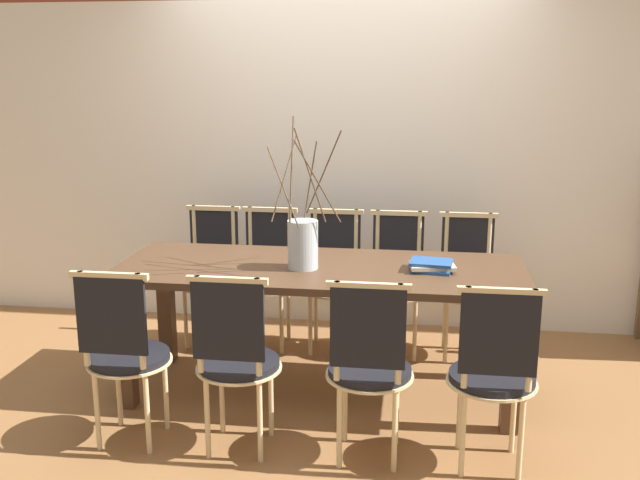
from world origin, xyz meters
TOP-DOWN VIEW (x-y plane):
  - ground_plane at (0.00, 0.00)m, footprint 16.00×16.00m
  - wall_rear at (0.00, 1.24)m, footprint 12.00×0.06m
  - dining_table at (0.00, 0.00)m, footprint 2.26×0.86m
  - chair_near_leftend at (-0.86, -0.71)m, footprint 0.42×0.42m
  - chair_near_left at (-0.30, -0.71)m, footprint 0.42×0.42m
  - chair_near_center at (0.33, -0.71)m, footprint 0.42×0.42m
  - chair_near_right at (0.89, -0.71)m, footprint 0.42×0.42m
  - chair_far_leftend at (-0.85, 0.71)m, footprint 0.42×0.42m
  - chair_far_left at (-0.45, 0.71)m, footprint 0.42×0.42m
  - chair_far_center at (-0.01, 0.71)m, footprint 0.42×0.42m
  - chair_far_right at (0.41, 0.71)m, footprint 0.42×0.42m
  - chair_far_rightend at (0.86, 0.71)m, footprint 0.42×0.42m
  - vase_centerpiece at (-0.09, -0.05)m, footprint 0.40×0.42m
  - book_stack at (0.61, -0.00)m, footprint 0.26×0.22m

SIDE VIEW (x-z plane):
  - ground_plane at x=0.00m, z-range 0.00..0.00m
  - chair_near_leftend at x=-0.86m, z-range 0.04..0.96m
  - chair_near_left at x=-0.30m, z-range 0.04..0.96m
  - chair_near_center at x=0.33m, z-range 0.04..0.96m
  - chair_near_right at x=0.89m, z-range 0.04..0.96m
  - chair_far_leftend at x=-0.85m, z-range 0.04..0.96m
  - chair_far_left at x=-0.45m, z-range 0.04..0.96m
  - chair_far_center at x=-0.01m, z-range 0.04..0.96m
  - chair_far_right at x=0.41m, z-range 0.04..0.96m
  - chair_far_rightend at x=0.86m, z-range 0.04..0.96m
  - dining_table at x=0.00m, z-range 0.27..1.02m
  - book_stack at x=0.61m, z-range 0.75..0.81m
  - vase_centerpiece at x=-0.09m, z-range 0.49..1.31m
  - wall_rear at x=0.00m, z-range 0.00..3.20m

